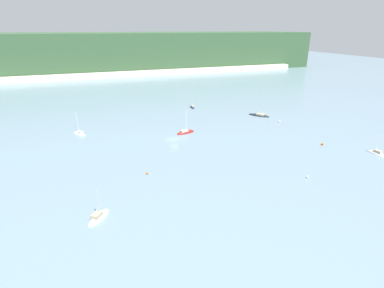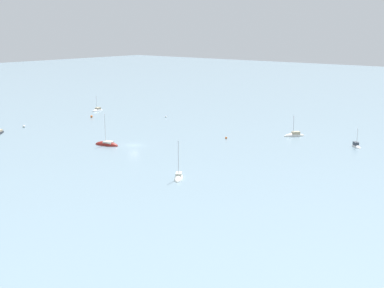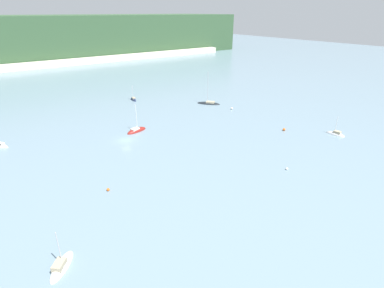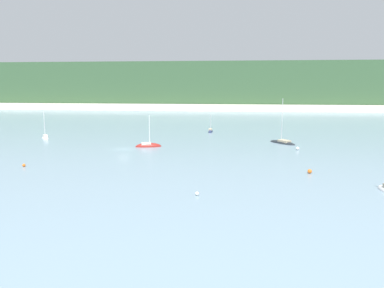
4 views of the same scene
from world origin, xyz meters
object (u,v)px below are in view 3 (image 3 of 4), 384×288
(sailboat_0, at_px, (209,104))
(sailboat_5, at_px, (62,267))
(sailboat_1, at_px, (335,134))
(sailboat_3, at_px, (133,100))
(mooring_buoy_2, at_px, (287,169))
(mooring_buoy_0, at_px, (108,190))
(mooring_buoy_3, at_px, (232,108))
(sailboat_4, at_px, (0,146))
(mooring_buoy_1, at_px, (284,129))
(sailboat_6, at_px, (137,131))

(sailboat_0, relative_size, sailboat_5, 1.94)
(sailboat_1, bearing_deg, sailboat_3, 17.33)
(sailboat_1, height_order, mooring_buoy_2, sailboat_1)
(sailboat_0, height_order, mooring_buoy_2, sailboat_0)
(sailboat_3, xyz_separation_m, mooring_buoy_0, (-32.06, -55.74, 0.19))
(sailboat_3, bearing_deg, mooring_buoy_3, -139.64)
(sailboat_4, xyz_separation_m, mooring_buoy_2, (49.46, -50.95, 0.16))
(sailboat_1, height_order, mooring_buoy_1, sailboat_1)
(sailboat_6, relative_size, mooring_buoy_1, 11.64)
(mooring_buoy_0, height_order, mooring_buoy_3, mooring_buoy_3)
(sailboat_4, height_order, sailboat_6, sailboat_6)
(sailboat_0, height_order, sailboat_3, sailboat_0)
(sailboat_0, xyz_separation_m, mooring_buoy_2, (-17.91, -49.51, 0.16))
(sailboat_3, relative_size, mooring_buoy_0, 11.74)
(sailboat_1, relative_size, sailboat_6, 0.69)
(sailboat_0, bearing_deg, sailboat_6, 66.75)
(sailboat_4, height_order, mooring_buoy_0, sailboat_4)
(sailboat_3, distance_m, mooring_buoy_1, 58.97)
(mooring_buoy_1, bearing_deg, sailboat_1, -48.42)
(mooring_buoy_1, bearing_deg, sailboat_5, -167.03)
(sailboat_0, relative_size, sailboat_1, 2.08)
(sailboat_4, bearing_deg, mooring_buoy_0, 167.23)
(mooring_buoy_3, bearing_deg, sailboat_0, 102.70)
(sailboat_4, height_order, mooring_buoy_2, sailboat_4)
(sailboat_0, height_order, mooring_buoy_3, sailboat_0)
(sailboat_3, relative_size, mooring_buoy_1, 8.82)
(sailboat_0, xyz_separation_m, sailboat_4, (-67.37, 1.43, 0.01))
(sailboat_1, relative_size, mooring_buoy_2, 11.26)
(sailboat_3, height_order, sailboat_4, sailboat_4)
(sailboat_4, bearing_deg, sailboat_6, -143.31)
(sailboat_0, relative_size, sailboat_3, 1.88)
(sailboat_4, distance_m, sailboat_6, 34.88)
(mooring_buoy_0, distance_m, mooring_buoy_1, 53.19)
(sailboat_5, distance_m, mooring_buoy_2, 46.91)
(sailboat_1, xyz_separation_m, mooring_buoy_1, (-9.24, 10.41, 0.27))
(sailboat_6, bearing_deg, sailboat_0, 1.20)
(mooring_buoy_0, relative_size, mooring_buoy_2, 1.06)
(sailboat_1, relative_size, mooring_buoy_0, 10.62)
(sailboat_3, distance_m, sailboat_6, 33.48)
(sailboat_1, relative_size, sailboat_5, 0.93)
(sailboat_1, height_order, mooring_buoy_0, sailboat_1)
(sailboat_5, xyz_separation_m, mooring_buoy_3, (67.10, 39.01, 0.27))
(sailboat_3, bearing_deg, mooring_buoy_0, 154.13)
(sailboat_1, distance_m, sailboat_6, 56.22)
(sailboat_1, height_order, sailboat_3, sailboat_3)
(sailboat_5, bearing_deg, mooring_buoy_1, -37.13)
(sailboat_6, relative_size, mooring_buoy_0, 15.49)
(sailboat_3, xyz_separation_m, mooring_buoy_1, (21.13, -55.06, 0.29))
(mooring_buoy_0, bearing_deg, sailboat_3, 60.09)
(sailboat_0, height_order, mooring_buoy_0, sailboat_0)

